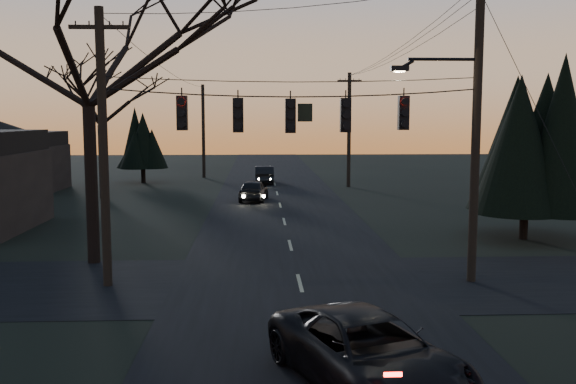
{
  "coord_description": "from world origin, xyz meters",
  "views": [
    {
      "loc": [
        -1.3,
        -9.75,
        5.24
      ],
      "look_at": [
        -0.46,
        8.25,
        3.13
      ],
      "focal_mm": 40.0,
      "sensor_mm": 36.0,
      "label": 1
    }
  ],
  "objects_px": {
    "utility_pole_far_l": "(204,178)",
    "sedan_oncoming_a": "(254,190)",
    "suv_near": "(368,354)",
    "bare_tree_left": "(86,42)",
    "utility_pole_far_r": "(348,187)",
    "sedan_oncoming_b": "(264,175)",
    "utility_pole_right": "(471,281)",
    "utility_pole_left": "(108,286)",
    "evergreen_right": "(528,133)"
  },
  "relations": [
    {
      "from": "utility_pole_far_r",
      "to": "sedan_oncoming_a",
      "type": "distance_m",
      "value": 10.56
    },
    {
      "from": "utility_pole_right",
      "to": "sedan_oncoming_b",
      "type": "bearing_deg",
      "value": 101.56
    },
    {
      "from": "sedan_oncoming_b",
      "to": "suv_near",
      "type": "bearing_deg",
      "value": 92.33
    },
    {
      "from": "suv_near",
      "to": "sedan_oncoming_b",
      "type": "height_order",
      "value": "suv_near"
    },
    {
      "from": "bare_tree_left",
      "to": "sedan_oncoming_b",
      "type": "bearing_deg",
      "value": 76.84
    },
    {
      "from": "evergreen_right",
      "to": "suv_near",
      "type": "xyz_separation_m",
      "value": [
        -9.32,
        -14.95,
        -3.84
      ]
    },
    {
      "from": "evergreen_right",
      "to": "sedan_oncoming_a",
      "type": "height_order",
      "value": "evergreen_right"
    },
    {
      "from": "utility_pole_left",
      "to": "utility_pole_far_r",
      "type": "xyz_separation_m",
      "value": [
        11.5,
        28.0,
        0.0
      ]
    },
    {
      "from": "utility_pole_far_l",
      "to": "suv_near",
      "type": "bearing_deg",
      "value": -81.21
    },
    {
      "from": "utility_pole_far_r",
      "to": "utility_pole_far_l",
      "type": "relative_size",
      "value": 1.06
    },
    {
      "from": "bare_tree_left",
      "to": "utility_pole_left",
      "type": "bearing_deg",
      "value": -69.18
    },
    {
      "from": "utility_pole_far_r",
      "to": "sedan_oncoming_b",
      "type": "bearing_deg",
      "value": 156.07
    },
    {
      "from": "utility_pole_far_l",
      "to": "sedan_oncoming_b",
      "type": "distance_m",
      "value": 7.39
    },
    {
      "from": "utility_pole_right",
      "to": "bare_tree_left",
      "type": "xyz_separation_m",
      "value": [
        -12.74,
        3.26,
        7.84
      ]
    },
    {
      "from": "utility_pole_left",
      "to": "evergreen_right",
      "type": "bearing_deg",
      "value": 23.4
    },
    {
      "from": "utility_pole_right",
      "to": "sedan_oncoming_a",
      "type": "xyz_separation_m",
      "value": [
        -7.08,
        20.19,
        0.67
      ]
    },
    {
      "from": "utility_pole_left",
      "to": "bare_tree_left",
      "type": "distance_m",
      "value": 8.59
    },
    {
      "from": "utility_pole_right",
      "to": "sedan_oncoming_a",
      "type": "relative_size",
      "value": 2.56
    },
    {
      "from": "utility_pole_right",
      "to": "evergreen_right",
      "type": "height_order",
      "value": "evergreen_right"
    },
    {
      "from": "utility_pole_left",
      "to": "utility_pole_far_r",
      "type": "relative_size",
      "value": 1.0
    },
    {
      "from": "utility_pole_far_r",
      "to": "suv_near",
      "type": "height_order",
      "value": "utility_pole_far_r"
    },
    {
      "from": "utility_pole_right",
      "to": "sedan_oncoming_b",
      "type": "height_order",
      "value": "utility_pole_right"
    },
    {
      "from": "utility_pole_left",
      "to": "evergreen_right",
      "type": "xyz_separation_m",
      "value": [
        16.12,
        6.98,
        4.56
      ]
    },
    {
      "from": "utility_pole_right",
      "to": "sedan_oncoming_a",
      "type": "height_order",
      "value": "utility_pole_right"
    },
    {
      "from": "utility_pole_left",
      "to": "evergreen_right",
      "type": "height_order",
      "value": "evergreen_right"
    },
    {
      "from": "evergreen_right",
      "to": "utility_pole_right",
      "type": "bearing_deg",
      "value": -123.52
    },
    {
      "from": "suv_near",
      "to": "sedan_oncoming_b",
      "type": "bearing_deg",
      "value": 71.24
    },
    {
      "from": "bare_tree_left",
      "to": "sedan_oncoming_b",
      "type": "height_order",
      "value": "bare_tree_left"
    },
    {
      "from": "utility_pole_far_r",
      "to": "sedan_oncoming_a",
      "type": "bearing_deg",
      "value": -132.2
    },
    {
      "from": "utility_pole_far_r",
      "to": "bare_tree_left",
      "type": "relative_size",
      "value": 0.76
    },
    {
      "from": "utility_pole_left",
      "to": "sedan_oncoming_a",
      "type": "xyz_separation_m",
      "value": [
        4.42,
        20.19,
        0.67
      ]
    },
    {
      "from": "sedan_oncoming_b",
      "to": "utility_pole_far_r",
      "type": "bearing_deg",
      "value": 156.04
    },
    {
      "from": "utility_pole_left",
      "to": "utility_pole_far_l",
      "type": "bearing_deg",
      "value": 90.0
    },
    {
      "from": "utility_pole_right",
      "to": "utility_pole_far_r",
      "type": "xyz_separation_m",
      "value": [
        0.0,
        28.0,
        0.0
      ]
    },
    {
      "from": "evergreen_right",
      "to": "utility_pole_far_r",
      "type": "bearing_deg",
      "value": 102.4
    },
    {
      "from": "utility_pole_right",
      "to": "suv_near",
      "type": "height_order",
      "value": "utility_pole_right"
    },
    {
      "from": "utility_pole_far_l",
      "to": "bare_tree_left",
      "type": "relative_size",
      "value": 0.71
    },
    {
      "from": "utility_pole_right",
      "to": "sedan_oncoming_a",
      "type": "distance_m",
      "value": 21.41
    },
    {
      "from": "utility_pole_far_r",
      "to": "sedan_oncoming_b",
      "type": "xyz_separation_m",
      "value": [
        -6.3,
        2.8,
        0.68
      ]
    },
    {
      "from": "sedan_oncoming_a",
      "to": "evergreen_right",
      "type": "bearing_deg",
      "value": 138.6
    },
    {
      "from": "utility_pole_left",
      "to": "utility_pole_right",
      "type": "bearing_deg",
      "value": 0.0
    },
    {
      "from": "utility_pole_far_r",
      "to": "sedan_oncoming_b",
      "type": "distance_m",
      "value": 6.93
    },
    {
      "from": "suv_near",
      "to": "bare_tree_left",
      "type": "bearing_deg",
      "value": 104.48
    },
    {
      "from": "utility_pole_left",
      "to": "utility_pole_far_l",
      "type": "height_order",
      "value": "utility_pole_left"
    },
    {
      "from": "utility_pole_far_l",
      "to": "suv_near",
      "type": "distance_m",
      "value": 44.5
    },
    {
      "from": "utility_pole_far_l",
      "to": "sedan_oncoming_b",
      "type": "relative_size",
      "value": 1.94
    },
    {
      "from": "utility_pole_left",
      "to": "utility_pole_far_r",
      "type": "height_order",
      "value": "same"
    },
    {
      "from": "bare_tree_left",
      "to": "evergreen_right",
      "type": "relative_size",
      "value": 1.42
    },
    {
      "from": "utility_pole_far_l",
      "to": "sedan_oncoming_a",
      "type": "height_order",
      "value": "utility_pole_far_l"
    },
    {
      "from": "bare_tree_left",
      "to": "suv_near",
      "type": "height_order",
      "value": "bare_tree_left"
    }
  ]
}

